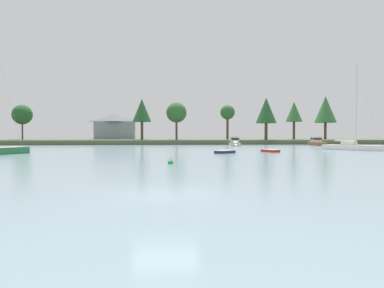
{
  "coord_description": "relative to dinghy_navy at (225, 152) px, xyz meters",
  "views": [
    {
      "loc": [
        -0.18,
        -13.23,
        2.23
      ],
      "look_at": [
        4.42,
        37.89,
        0.95
      ],
      "focal_mm": 32.97,
      "sensor_mm": 36.0,
      "label": 1
    }
  ],
  "objects": [
    {
      "name": "shore_tree_inland_b",
      "position": [
        18.2,
        42.41,
        8.18
      ],
      "size": [
        5.14,
        5.14,
        10.46
      ],
      "color": "brown",
      "rests_on": "far_shore_bank"
    },
    {
      "name": "shore_tree_center_left",
      "position": [
        -44.71,
        54.77,
        7.58
      ],
      "size": [
        5.25,
        5.25,
        9.28
      ],
      "color": "brown",
      "rests_on": "far_shore_bank"
    },
    {
      "name": "mooring_buoy_white",
      "position": [
        -22.79,
        24.42,
        -0.06
      ],
      "size": [
        0.38,
        0.38,
        0.43
      ],
      "color": "white",
      "rests_on": "ground"
    },
    {
      "name": "cruiser_cream",
      "position": [
        7.45,
        28.95,
        0.36
      ],
      "size": [
        2.81,
        7.31,
        3.58
      ],
      "color": "beige",
      "rests_on": "ground"
    },
    {
      "name": "sailboat_white",
      "position": [
        20.53,
        7.26,
        0.14
      ],
      "size": [
        6.55,
        8.26,
        13.27
      ],
      "color": "white",
      "rests_on": "ground"
    },
    {
      "name": "far_shore_bank",
      "position": [
        -7.8,
        59.51,
        0.41
      ],
      "size": [
        201.7,
        41.17,
        1.08
      ],
      "primitive_type": "cube",
      "color": "#4C563D",
      "rests_on": "ground"
    },
    {
      "name": "mooring_buoy_green",
      "position": [
        -7.19,
        -15.62,
        -0.05
      ],
      "size": [
        0.44,
        0.44,
        0.5
      ],
      "color": "#1E8C47",
      "rests_on": "ground"
    },
    {
      "name": "shore_tree_far_left",
      "position": [
        -3.78,
        48.5,
        7.95
      ],
      "size": [
        5.25,
        5.25,
        9.67
      ],
      "color": "brown",
      "rests_on": "far_shore_bank"
    },
    {
      "name": "dinghy_navy",
      "position": [
        0.0,
        0.0,
        0.0
      ],
      "size": [
        3.0,
        2.77,
        0.5
      ],
      "color": "navy",
      "rests_on": "ground"
    },
    {
      "name": "shore_tree_center",
      "position": [
        39.99,
        55.79,
        9.58
      ],
      "size": [
        6.29,
        6.29,
        12.53
      ],
      "color": "brown",
      "rests_on": "far_shore_bank"
    },
    {
      "name": "cruiser_wood",
      "position": [
        26.54,
        32.67,
        0.35
      ],
      "size": [
        2.87,
        7.59,
        3.75
      ],
      "color": "brown",
      "rests_on": "ground"
    },
    {
      "name": "dinghy_red",
      "position": [
        6.57,
        2.54,
        -0.01
      ],
      "size": [
        2.06,
        3.14,
        0.48
      ],
      "color": "#B2231E",
      "rests_on": "ground"
    },
    {
      "name": "shore_tree_left_mid",
      "position": [
        -12.59,
        46.71,
        8.32
      ],
      "size": [
        4.73,
        4.73,
        10.35
      ],
      "color": "brown",
      "rests_on": "far_shore_bank"
    },
    {
      "name": "shore_tree_inland_c",
      "position": [
        11.27,
        56.87,
        8.53
      ],
      "size": [
        4.17,
        4.17,
        9.85
      ],
      "color": "brown",
      "rests_on": "far_shore_bank"
    },
    {
      "name": "shore_tree_left",
      "position": [
        29.22,
        52.39,
        8.58
      ],
      "size": [
        4.55,
        4.55,
        10.52
      ],
      "color": "brown",
      "rests_on": "far_shore_bank"
    },
    {
      "name": "cottage_hillside",
      "position": [
        -20.87,
        59.38,
        4.57
      ],
      "size": [
        11.85,
        6.88,
        7.01
      ],
      "color": "gray",
      "rests_on": "far_shore_bank"
    },
    {
      "name": "ground_plane",
      "position": [
        -7.8,
        -29.8,
        -0.13
      ],
      "size": [
        448.22,
        448.22,
        0.0
      ],
      "primitive_type": "plane",
      "color": "gray"
    }
  ]
}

